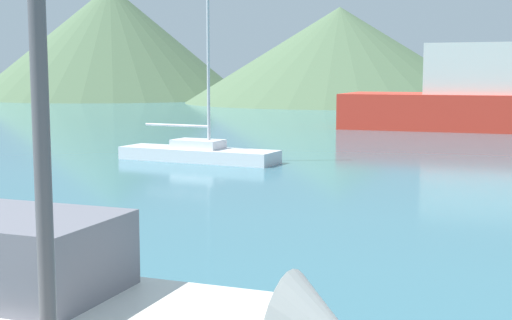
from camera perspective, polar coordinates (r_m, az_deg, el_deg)
sailboat_inner at (r=28.69m, az=-4.64°, el=0.69°), size 6.72×2.08×8.48m
hill_west at (r=105.88m, az=-11.51°, el=9.23°), size 38.97×38.97×16.04m
hill_central at (r=87.82m, az=6.68°, el=8.34°), size 37.57×37.57×11.49m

